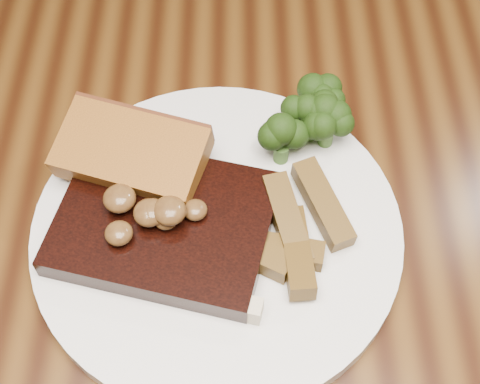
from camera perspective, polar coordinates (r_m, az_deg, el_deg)
The scene contains 8 objects.
dining_table at distance 0.64m, azimuth -0.45°, elevation -4.90°, with size 1.60×0.90×0.75m.
plate at distance 0.54m, azimuth -1.96°, elevation -3.42°, with size 0.29×0.29×0.01m, color white.
steak at distance 0.52m, azimuth -6.46°, elevation -2.75°, with size 0.16×0.12×0.02m, color black.
steak_bone at distance 0.50m, azimuth -6.81°, elevation -8.40°, with size 0.15×0.01×0.02m, color beige.
mushroom_pile at distance 0.50m, azimuth -7.05°, elevation -1.26°, with size 0.07×0.07×0.03m, color brown, non-canonical shape.
garlic_bread at distance 0.55m, azimuth -8.96°, elevation 2.04°, with size 0.12×0.06×0.03m, color #98581B.
potato_wedges at distance 0.51m, azimuth 4.16°, elevation -4.16°, with size 0.10×0.10×0.02m, color brown, non-canonical shape.
broccoli_cluster at distance 0.57m, azimuth 5.53°, elevation 5.66°, with size 0.07×0.07×0.04m, color black, non-canonical shape.
Camera 1 is at (0.00, -0.31, 1.22)m, focal length 50.00 mm.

